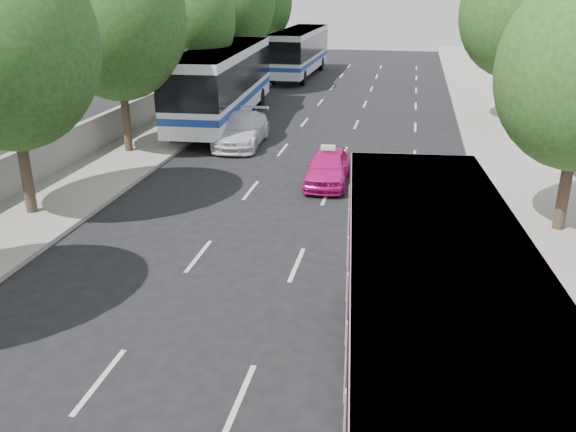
% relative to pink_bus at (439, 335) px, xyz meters
% --- Properties ---
extents(ground, '(120.00, 120.00, 0.00)m').
position_rel_pink_bus_xyz_m(ground, '(-4.50, 2.66, -2.27)').
color(ground, black).
rests_on(ground, ground).
extents(sidewalk_left, '(4.00, 90.00, 0.15)m').
position_rel_pink_bus_xyz_m(sidewalk_left, '(-13.00, 22.66, -2.20)').
color(sidewalk_left, '#9E998E').
rests_on(sidewalk_left, ground).
extents(sidewalk_right, '(4.00, 90.00, 0.12)m').
position_rel_pink_bus_xyz_m(sidewalk_right, '(4.00, 22.66, -2.21)').
color(sidewalk_right, '#9E998E').
rests_on(sidewalk_right, ground).
extents(low_wall, '(0.30, 90.00, 1.50)m').
position_rel_pink_bus_xyz_m(low_wall, '(-14.80, 22.66, -1.37)').
color(low_wall, '#9E998E').
rests_on(low_wall, sidewalk_left).
extents(tree_left_b, '(5.70, 5.70, 8.88)m').
position_rel_pink_bus_xyz_m(tree_left_b, '(-12.92, 8.60, 3.55)').
color(tree_left_b, '#38281E').
rests_on(tree_left_b, ground).
extents(tree_left_c, '(6.00, 6.00, 9.35)m').
position_rel_pink_bus_xyz_m(tree_left_c, '(-13.12, 16.60, 3.85)').
color(tree_left_c, '#38281E').
rests_on(tree_left_c, ground).
extents(tree_left_d, '(5.52, 5.52, 8.60)m').
position_rel_pink_bus_xyz_m(tree_left_d, '(-13.02, 24.60, 3.36)').
color(tree_left_d, '#38281E').
rests_on(tree_left_d, ground).
extents(tree_right_far, '(6.00, 6.00, 9.35)m').
position_rel_pink_bus_xyz_m(tree_right_far, '(4.58, 26.60, 3.85)').
color(tree_right_far, '#38281E').
rests_on(tree_right_far, ground).
extents(pink_bus, '(4.00, 11.66, 3.65)m').
position_rel_pink_bus_xyz_m(pink_bus, '(0.00, 0.00, 0.00)').
color(pink_bus, pink).
rests_on(pink_bus, ground).
extents(pink_taxi, '(1.72, 4.03, 1.36)m').
position_rel_pink_bus_xyz_m(pink_taxi, '(-3.65, 14.08, -1.59)').
color(pink_taxi, '#D51281').
rests_on(pink_taxi, ground).
extents(white_pickup, '(2.28, 5.16, 1.47)m').
position_rel_pink_bus_xyz_m(white_pickup, '(-8.53, 19.21, -1.53)').
color(white_pickup, silver).
rests_on(white_pickup, ground).
extents(tour_coach_front, '(3.74, 13.71, 4.06)m').
position_rel_pink_bus_xyz_m(tour_coach_front, '(-10.80, 23.70, 0.17)').
color(tour_coach_front, white).
rests_on(tour_coach_front, ground).
extents(tour_coach_rear, '(2.90, 12.49, 3.72)m').
position_rel_pink_bus_xyz_m(tour_coach_rear, '(-9.77, 41.51, -0.03)').
color(tour_coach_rear, silver).
rests_on(tour_coach_rear, ground).
extents(taxi_roof_sign, '(0.55, 0.20, 0.18)m').
position_rel_pink_bus_xyz_m(taxi_roof_sign, '(-3.65, 14.08, -0.82)').
color(taxi_roof_sign, silver).
rests_on(taxi_roof_sign, pink_taxi).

